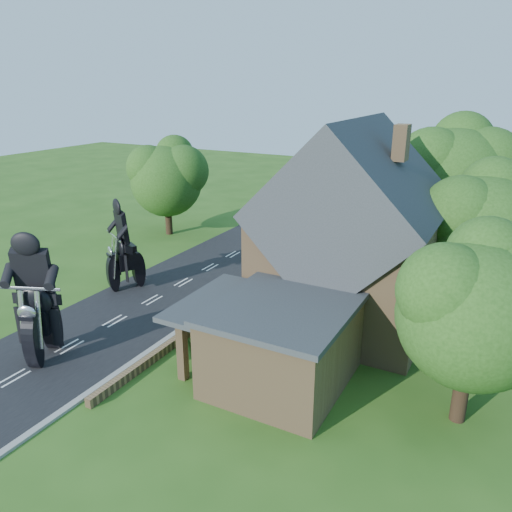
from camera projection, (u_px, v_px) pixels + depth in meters
The scene contains 19 objects.
ground at pixel (115, 321), 25.93m from camera, with size 120.00×120.00×0.00m, color #285016.
road at pixel (115, 321), 25.92m from camera, with size 7.00×80.00×0.02m, color black.
kerb at pixel (171, 336), 24.27m from camera, with size 0.30×80.00×0.12m, color gray.
garden_wall at pixel (235, 299), 28.09m from camera, with size 0.30×22.00×0.40m, color olive.
house at pixel (351, 240), 24.78m from camera, with size 9.54×8.64×10.24m.
annex at pixel (280, 342), 20.26m from camera, with size 7.05×5.94×3.44m.
tree_annex_side at pixel (487, 304), 16.79m from camera, with size 5.64×5.20×7.48m.
tree_house_right at pixel (493, 227), 23.92m from camera, with size 6.51×6.00×8.40m.
tree_behind_house at pixel (462, 176), 30.93m from camera, with size 7.81×7.20×10.08m.
tree_behind_left at pixel (370, 174), 34.60m from camera, with size 6.94×6.40×9.16m.
tree_far_road at pixel (171, 175), 39.11m from camera, with size 6.08×5.60×7.84m.
shrub_a at pixel (186, 344), 22.54m from camera, with size 0.90×0.90×1.10m, color black.
shrub_b at pixel (216, 322), 24.62m from camera, with size 0.90×0.90×1.10m, color black.
shrub_c at pixel (241, 303), 26.70m from camera, with size 0.90×0.90×1.10m, color black.
shrub_d at pixel (282, 274), 30.85m from camera, with size 0.90×0.90×1.10m, color black.
shrub_e at pixel (298, 261), 32.93m from camera, with size 0.90×0.90×1.10m, color black.
shrub_f at pixel (312, 251), 35.00m from camera, with size 0.90×0.90×1.10m, color black.
motorcycle_lead at pixel (44, 340), 22.21m from camera, with size 0.49×1.92×1.79m, color black, non-canonical shape.
motorcycle_follow at pixel (126, 275), 29.79m from camera, with size 0.45×1.78×1.65m, color black, non-canonical shape.
Camera 1 is at (17.54, -17.06, 11.79)m, focal length 35.00 mm.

